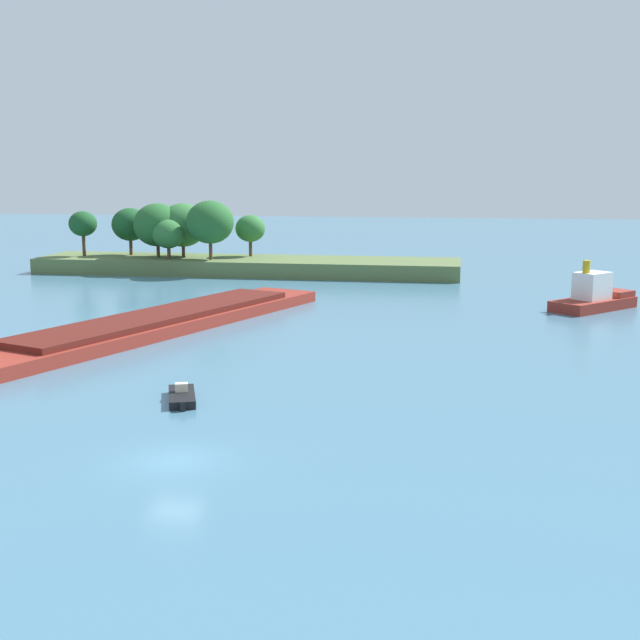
{
  "coord_description": "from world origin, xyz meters",
  "views": [
    {
      "loc": [
        12.82,
        -36.29,
        13.47
      ],
      "look_at": [
        1.74,
        31.36,
        1.2
      ],
      "focal_mm": 47.82,
      "sensor_mm": 36.0,
      "label": 1
    }
  ],
  "objects": [
    {
      "name": "ground_plane",
      "position": [
        0.0,
        0.0,
        0.0
      ],
      "size": [
        400.0,
        400.0,
        0.0
      ],
      "primitive_type": "plane",
      "color": "teal"
    },
    {
      "name": "treeline_island",
      "position": [
        -18.42,
        70.2,
        3.26
      ],
      "size": [
        54.53,
        10.81,
        9.44
      ],
      "color": "#566B3D",
      "rests_on": "ground"
    },
    {
      "name": "cargo_barge",
      "position": [
        -12.65,
        28.62,
        0.81
      ],
      "size": [
        21.4,
        42.78,
        5.6
      ],
      "color": "maroon",
      "rests_on": "ground"
    },
    {
      "name": "tugboat",
      "position": [
        25.83,
        48.05,
        1.22
      ],
      "size": [
        9.01,
        9.31,
        4.84
      ],
      "color": "maroon",
      "rests_on": "ground"
    },
    {
      "name": "fishing_skiff",
      "position": [
        -2.99,
        10.09,
        0.27
      ],
      "size": [
        2.79,
        4.46,
        0.98
      ],
      "color": "black",
      "rests_on": "ground"
    }
  ]
}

